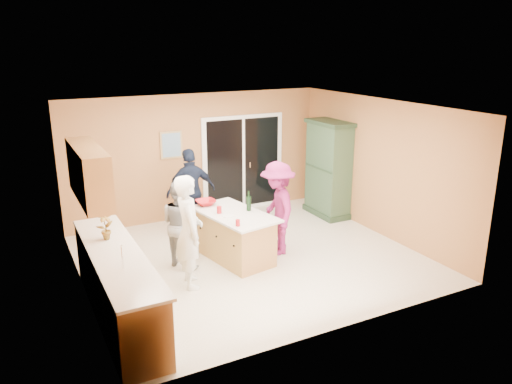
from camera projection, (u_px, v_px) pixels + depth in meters
name	position (u px, v px, depth m)	size (l,w,h in m)	color
floor	(251.00, 258.00, 8.64)	(5.50, 5.50, 0.00)	white
ceiling	(250.00, 107.00, 7.89)	(5.50, 5.00, 0.10)	white
wall_back	(197.00, 156.00, 10.39)	(5.50, 0.10, 2.60)	tan
wall_front	(342.00, 236.00, 6.14)	(5.50, 0.10, 2.60)	tan
wall_left	(77.00, 211.00, 7.06)	(0.10, 5.00, 2.60)	tan
wall_right	(380.00, 168.00, 9.47)	(0.10, 5.00, 2.60)	tan
left_cabinet_run	(120.00, 291.00, 6.54)	(0.65, 3.05, 1.24)	#AF8544
upper_cabinets	(89.00, 173.00, 6.80)	(0.35, 1.60, 0.75)	#AF8544
sliding_door	(243.00, 163.00, 10.90)	(1.90, 0.07, 2.10)	white
framed_picture	(171.00, 145.00, 10.05)	(0.46, 0.04, 0.56)	#A48552
kitchen_island	(235.00, 237.00, 8.52)	(1.14, 1.72, 0.83)	#AF8544
green_hutch	(328.00, 170.00, 10.55)	(0.58, 1.11, 2.04)	#233924
woman_white	(189.00, 232.00, 7.45)	(0.64, 0.42, 1.75)	white
woman_grey	(181.00, 224.00, 8.18)	(0.71, 0.55, 1.46)	#949396
woman_navy	(191.00, 192.00, 9.56)	(0.98, 0.41, 1.68)	#172033
woman_magenta	(278.00, 208.00, 8.64)	(1.07, 0.61, 1.65)	#891D63
serving_bowl	(206.00, 202.00, 8.79)	(0.35, 0.35, 0.09)	#A81218
tulip_vase	(105.00, 225.00, 6.92)	(0.23, 0.16, 0.43)	red
tumbler_near	(219.00, 210.00, 8.36)	(0.08, 0.08, 0.12)	#A81218
tumbler_far	(238.00, 223.00, 7.79)	(0.07, 0.07, 0.10)	#A81218
wine_bottle	(249.00, 203.00, 8.47)	(0.08, 0.08, 0.35)	black
white_plate	(228.00, 216.00, 8.22)	(0.19, 0.19, 0.01)	silver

